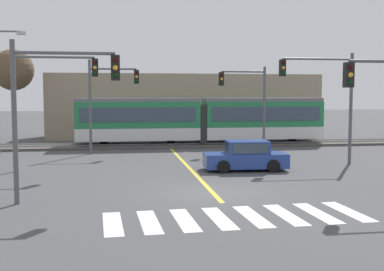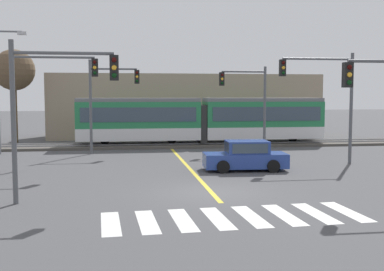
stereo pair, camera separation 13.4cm
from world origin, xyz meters
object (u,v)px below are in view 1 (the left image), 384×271
object	(u,v)px
light_rail_tram	(201,119)
traffic_light_mid_left	(43,90)
sedan_crossing	(246,157)
street_lamp_west	(0,83)
bare_tree_far_west	(13,70)
traffic_light_far_left	(107,93)
traffic_light_far_right	(249,95)
traffic_light_mid_right	(327,90)
traffic_light_near_left	(52,96)

from	to	relation	value
light_rail_tram	traffic_light_mid_left	xyz separation A→B (m)	(-9.86, -10.94, 2.06)
sedan_crossing	street_lamp_west	bearing A→B (deg)	147.85
light_rail_tram	street_lamp_west	distance (m)	14.31
street_lamp_west	bare_tree_far_west	world-z (taller)	street_lamp_west
bare_tree_far_west	traffic_light_far_left	bearing A→B (deg)	-48.44
light_rail_tram	traffic_light_mid_left	world-z (taller)	traffic_light_mid_left
sedan_crossing	bare_tree_far_west	bearing A→B (deg)	131.61
light_rail_tram	traffic_light_far_left	size ratio (longest dim) A/B	3.03
traffic_light_mid_left	bare_tree_far_west	world-z (taller)	bare_tree_far_west
street_lamp_west	bare_tree_far_west	distance (m)	7.94
light_rail_tram	traffic_light_far_right	bearing A→B (deg)	-57.73
traffic_light_far_left	traffic_light_mid_left	size ratio (longest dim) A/B	0.98
traffic_light_far_left	bare_tree_far_west	distance (m)	11.53
traffic_light_mid_right	bare_tree_far_west	distance (m)	24.87
traffic_light_near_left	bare_tree_far_west	distance (m)	23.69
traffic_light_far_right	traffic_light_far_left	world-z (taller)	traffic_light_far_left
street_lamp_west	traffic_light_mid_left	bearing A→B (deg)	-63.31
traffic_light_far_left	traffic_light_near_left	xyz separation A→B (m)	(-1.52, -14.31, -0.13)
light_rail_tram	traffic_light_near_left	world-z (taller)	traffic_light_near_left
traffic_light_near_left	bare_tree_far_west	xyz separation A→B (m)	(-6.03, 22.82, 1.98)
traffic_light_far_right	street_lamp_west	size ratio (longest dim) A/B	0.71
traffic_light_near_left	traffic_light_mid_right	xyz separation A→B (m)	(13.65, 7.71, 0.32)
bare_tree_far_west	light_rail_tram	bearing A→B (deg)	-17.15
traffic_light_far_left	traffic_light_mid_right	world-z (taller)	traffic_light_mid_right
traffic_light_near_left	street_lamp_west	bearing A→B (deg)	109.30
traffic_light_far_left	traffic_light_near_left	size ratio (longest dim) A/B	1.06
street_lamp_west	traffic_light_mid_right	bearing A→B (deg)	-21.11
traffic_light_mid_right	street_lamp_west	xyz separation A→B (m)	(-18.91, 7.30, 0.46)
sedan_crossing	traffic_light_far_right	world-z (taller)	traffic_light_far_right
traffic_light_mid_left	sedan_crossing	bearing A→B (deg)	-6.58
sedan_crossing	traffic_light_near_left	world-z (taller)	traffic_light_near_left
traffic_light_near_left	traffic_light_mid_right	size ratio (longest dim) A/B	0.93
traffic_light_near_left	traffic_light_mid_right	distance (m)	15.68
light_rail_tram	sedan_crossing	bearing A→B (deg)	-88.74
light_rail_tram	traffic_light_far_right	distance (m)	5.16
street_lamp_west	sedan_crossing	bearing A→B (deg)	-32.15
traffic_light_near_left	sedan_crossing	bearing A→B (deg)	35.77
sedan_crossing	traffic_light_near_left	distance (m)	11.14
traffic_light_far_left	bare_tree_far_west	world-z (taller)	bare_tree_far_west
traffic_light_far_right	traffic_light_mid_left	xyz separation A→B (m)	(-12.45, -6.84, 0.29)
sedan_crossing	traffic_light_far_left	size ratio (longest dim) A/B	0.70
traffic_light_far_left	traffic_light_far_right	bearing A→B (deg)	-0.27
light_rail_tram	traffic_light_mid_right	size ratio (longest dim) A/B	3.01
light_rail_tram	sedan_crossing	xyz separation A→B (m)	(0.27, -12.11, -1.35)
street_lamp_west	traffic_light_near_left	bearing A→B (deg)	-70.70
traffic_light_mid_left	light_rail_tram	bearing A→B (deg)	47.98
light_rail_tram	traffic_light_far_right	xyz separation A→B (m)	(2.59, -4.10, 1.77)
light_rail_tram	traffic_light_near_left	size ratio (longest dim) A/B	3.22
traffic_light_mid_right	sedan_crossing	bearing A→B (deg)	-163.64
sedan_crossing	traffic_light_mid_left	distance (m)	10.75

